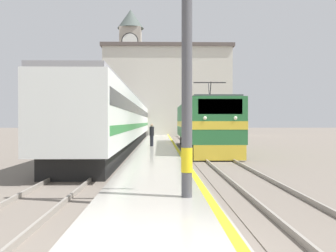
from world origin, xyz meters
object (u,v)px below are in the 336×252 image
Objects in this scene: catenary_mast at (191,41)px; clock_tower at (131,67)px; passenger_train at (125,121)px; locomotive_train at (202,125)px; person_on_platform at (152,134)px.

clock_tower reaches higher than catenary_mast.
clock_tower is at bearing 95.55° from catenary_mast.
locomotive_train is at bearing -47.96° from passenger_train.
clock_tower is (-8.35, 41.82, 10.02)m from locomotive_train.
locomotive_train is 2.29× the size of catenary_mast.
catenary_mast is at bearing -86.08° from person_on_platform.
passenger_train is 2.08× the size of clock_tower.
locomotive_train is at bearing 82.99° from catenary_mast.
catenary_mast is 0.34× the size of clock_tower.
catenary_mast is 62.07m from clock_tower.
clock_tower is (-2.06, 34.84, 9.67)m from passenger_train.
clock_tower reaches higher than passenger_train.
clock_tower is at bearing 93.38° from passenger_train.
locomotive_train is 10.36× the size of person_on_platform.
catenary_mast is at bearing -84.45° from clock_tower.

